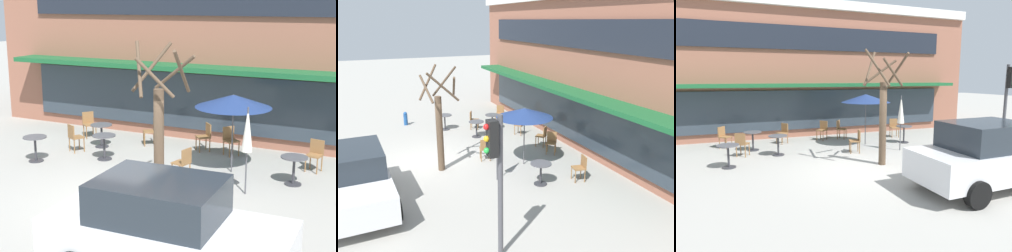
% 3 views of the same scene
% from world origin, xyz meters
% --- Properties ---
extents(ground_plane, '(80.00, 80.00, 0.00)m').
position_xyz_m(ground_plane, '(0.00, 0.00, 0.00)').
color(ground_plane, '#9E9B93').
extents(building_facade, '(17.86, 9.10, 6.61)m').
position_xyz_m(building_facade, '(0.00, 9.96, 3.31)').
color(building_facade, '#935B47').
rests_on(building_facade, ground).
extents(cafe_table_near_wall, '(0.70, 0.70, 0.76)m').
position_xyz_m(cafe_table_near_wall, '(3.46, 3.02, 0.52)').
color(cafe_table_near_wall, '#333338').
rests_on(cafe_table_near_wall, ground).
extents(cafe_table_streetside, '(0.70, 0.70, 0.76)m').
position_xyz_m(cafe_table_streetside, '(-2.17, 2.69, 0.52)').
color(cafe_table_streetside, '#333338').
rests_on(cafe_table_streetside, ground).
extents(cafe_table_by_tree, '(0.70, 0.70, 0.76)m').
position_xyz_m(cafe_table_by_tree, '(-3.01, 3.82, 0.52)').
color(cafe_table_by_tree, '#333338').
rests_on(cafe_table_by_tree, ground).
extents(cafe_table_mid_patio, '(0.70, 0.70, 0.76)m').
position_xyz_m(cafe_table_mid_patio, '(-3.90, 1.62, 0.52)').
color(cafe_table_mid_patio, '#333338').
rests_on(cafe_table_mid_patio, ground).
extents(patio_umbrella_green_folded, '(0.28, 0.28, 2.20)m').
position_xyz_m(patio_umbrella_green_folded, '(2.55, 1.82, 1.63)').
color(patio_umbrella_green_folded, '#4C4C51').
rests_on(patio_umbrella_green_folded, ground).
extents(patio_umbrella_cream_folded, '(2.10, 2.10, 2.20)m').
position_xyz_m(patio_umbrella_cream_folded, '(1.67, 3.27, 2.02)').
color(patio_umbrella_cream_folded, '#4C4C51').
rests_on(patio_umbrella_cream_folded, ground).
extents(cafe_chair_0, '(0.54, 0.54, 0.89)m').
position_xyz_m(cafe_chair_0, '(-3.46, 2.95, 0.53)').
color(cafe_chair_0, olive).
rests_on(cafe_chair_0, ground).
extents(cafe_chair_1, '(0.48, 0.48, 0.89)m').
position_xyz_m(cafe_chair_1, '(0.75, 2.06, 0.53)').
color(cafe_chair_1, olive).
rests_on(cafe_chair_1, ground).
extents(cafe_chair_2, '(0.57, 0.57, 0.89)m').
position_xyz_m(cafe_chair_2, '(0.20, 4.90, 0.53)').
color(cafe_chair_2, olive).
rests_on(cafe_chair_2, ground).
extents(cafe_chair_3, '(0.56, 0.56, 0.89)m').
position_xyz_m(cafe_chair_3, '(-4.12, 4.69, 0.53)').
color(cafe_chair_3, olive).
rests_on(cafe_chair_3, ground).
extents(cafe_chair_4, '(0.47, 0.47, 0.89)m').
position_xyz_m(cafe_chair_4, '(3.73, 4.41, 0.53)').
color(cafe_chair_4, olive).
rests_on(cafe_chair_4, ground).
extents(cafe_chair_5, '(0.56, 0.56, 0.89)m').
position_xyz_m(cafe_chair_5, '(-1.66, 4.76, 0.53)').
color(cafe_chair_5, olive).
rests_on(cafe_chair_5, ground).
extents(cafe_chair_6, '(0.56, 0.56, 0.89)m').
position_xyz_m(cafe_chair_6, '(1.06, 4.84, 0.53)').
color(cafe_chair_6, olive).
rests_on(cafe_chair_6, ground).
extents(parked_sedan, '(4.27, 2.15, 1.76)m').
position_xyz_m(parked_sedan, '(2.56, -2.61, 0.88)').
color(parked_sedan, silver).
rests_on(parked_sedan, ground).
extents(street_tree, '(1.43, 1.37, 3.79)m').
position_xyz_m(street_tree, '(0.95, 0.29, 1.76)').
color(street_tree, brown).
rests_on(street_tree, ground).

